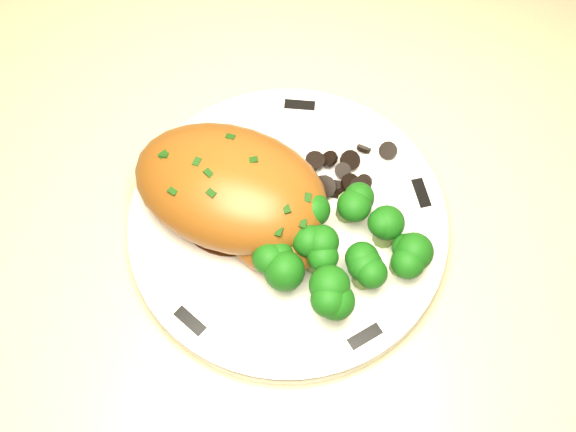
% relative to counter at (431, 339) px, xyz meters
% --- Properties ---
extents(counter, '(2.01, 0.66, 0.99)m').
position_rel_counter_xyz_m(counter, '(0.00, 0.00, 0.00)').
color(counter, brown).
rests_on(counter, ground).
extents(plate, '(0.36, 0.36, 0.02)m').
position_rel_counter_xyz_m(plate, '(-0.21, -0.06, 0.44)').
color(plate, white).
rests_on(plate, counter).
extents(rim_accent_0, '(0.02, 0.03, 0.00)m').
position_rel_counter_xyz_m(rim_accent_0, '(-0.09, -0.01, 0.45)').
color(rim_accent_0, black).
rests_on(rim_accent_0, plate).
extents(rim_accent_1, '(0.03, 0.01, 0.00)m').
position_rel_counter_xyz_m(rim_accent_1, '(-0.22, 0.07, 0.45)').
color(rim_accent_1, black).
rests_on(rim_accent_1, plate).
extents(rim_accent_2, '(0.02, 0.03, 0.00)m').
position_rel_counter_xyz_m(rim_accent_2, '(-0.34, -0.03, 0.45)').
color(rim_accent_2, black).
rests_on(rim_accent_2, plate).
extents(rim_accent_3, '(0.03, 0.03, 0.00)m').
position_rel_counter_xyz_m(rim_accent_3, '(-0.27, -0.17, 0.45)').
color(rim_accent_3, black).
rests_on(rim_accent_3, plate).
extents(rim_accent_4, '(0.03, 0.03, 0.00)m').
position_rel_counter_xyz_m(rim_accent_4, '(-0.12, -0.16, 0.45)').
color(rim_accent_4, black).
rests_on(rim_accent_4, plate).
extents(gravy_pool, '(0.11, 0.11, 0.00)m').
position_rel_counter_xyz_m(gravy_pool, '(-0.26, -0.05, 0.45)').
color(gravy_pool, '#3F1F0B').
rests_on(gravy_pool, plate).
extents(chicken_breast, '(0.20, 0.15, 0.07)m').
position_rel_counter_xyz_m(chicken_breast, '(-0.26, -0.06, 0.49)').
color(chicken_breast, brown).
rests_on(chicken_breast, plate).
extents(mushroom_pile, '(0.09, 0.07, 0.02)m').
position_rel_counter_xyz_m(mushroom_pile, '(-0.16, -0.00, 0.46)').
color(mushroom_pile, black).
rests_on(mushroom_pile, plate).
extents(broccoli_florets, '(0.14, 0.12, 0.05)m').
position_rel_counter_xyz_m(broccoli_florets, '(-0.15, -0.09, 0.48)').
color(broccoli_florets, olive).
rests_on(broccoli_florets, plate).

